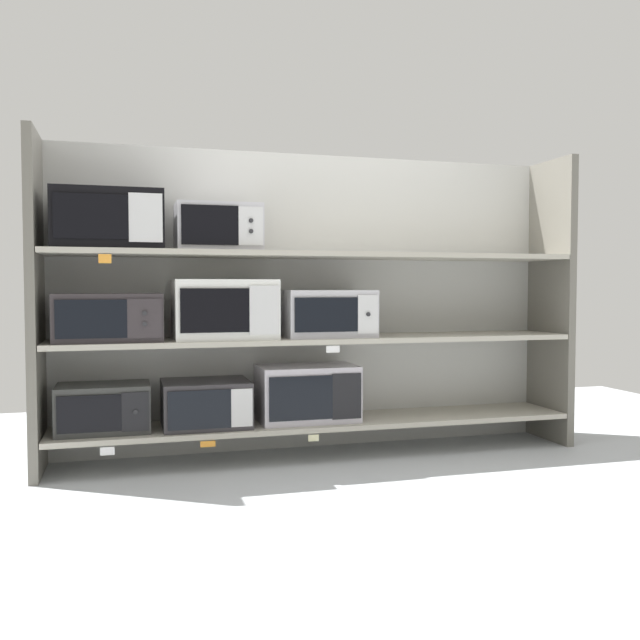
{
  "coord_description": "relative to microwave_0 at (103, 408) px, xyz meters",
  "views": [
    {
      "loc": [
        -1.12,
        -3.97,
        1.01
      ],
      "look_at": [
        0.0,
        0.0,
        0.81
      ],
      "focal_mm": 38.9,
      "sensor_mm": 36.0,
      "label": 1
    }
  ],
  "objects": [
    {
      "name": "ground",
      "position": [
        1.24,
        -1.0,
        -0.35
      ],
      "size": [
        7.1,
        6.0,
        0.02
      ],
      "primitive_type": "cube",
      "color": "#B2B7BC"
    },
    {
      "name": "back_panel",
      "position": [
        1.24,
        0.26,
        0.57
      ],
      "size": [
        3.3,
        0.04,
        1.83
      ],
      "primitive_type": "cube",
      "color": "#B2B2AD",
      "rests_on": "ground"
    },
    {
      "name": "upright_left",
      "position": [
        -0.34,
        0.0,
        0.57
      ],
      "size": [
        0.05,
        0.47,
        1.83
      ],
      "primitive_type": "cube",
      "color": "#68645B",
      "rests_on": "ground"
    },
    {
      "name": "upright_right",
      "position": [
        2.82,
        0.0,
        0.57
      ],
      "size": [
        0.05,
        0.47,
        1.83
      ],
      "primitive_type": "cube",
      "color": "#68645B",
      "rests_on": "ground"
    },
    {
      "name": "shelf_0",
      "position": [
        1.24,
        0.0,
        -0.15
      ],
      "size": [
        3.1,
        0.47,
        0.03
      ],
      "primitive_type": "cube",
      "color": "#ADA899",
      "rests_on": "ground"
    },
    {
      "name": "microwave_0",
      "position": [
        0.0,
        0.0,
        0.0
      ],
      "size": [
        0.5,
        0.34,
        0.26
      ],
      "color": "#333432",
      "rests_on": "shelf_0"
    },
    {
      "name": "microwave_1",
      "position": [
        0.56,
        -0.0,
        -0.0
      ],
      "size": [
        0.49,
        0.4,
        0.26
      ],
      "color": "#2F2C2F",
      "rests_on": "shelf_0"
    },
    {
      "name": "microwave_2",
      "position": [
        1.16,
        -0.0,
        0.03
      ],
      "size": [
        0.58,
        0.36,
        0.33
      ],
      "color": "#BFB8C2",
      "rests_on": "shelf_0"
    },
    {
      "name": "price_tag_0",
      "position": [
        0.02,
        -0.23,
        -0.19
      ],
      "size": [
        0.07,
        0.0,
        0.04
      ],
      "primitive_type": "cube",
      "color": "white"
    },
    {
      "name": "price_tag_1",
      "position": [
        0.54,
        -0.23,
        -0.18
      ],
      "size": [
        0.08,
        0.0,
        0.03
      ],
      "primitive_type": "cube",
      "color": "orange"
    },
    {
      "name": "price_tag_2",
      "position": [
        1.14,
        -0.23,
        -0.18
      ],
      "size": [
        0.06,
        0.0,
        0.04
      ],
      "primitive_type": "cube",
      "color": "beige"
    },
    {
      "name": "shelf_1",
      "position": [
        1.24,
        0.0,
        0.35
      ],
      "size": [
        3.1,
        0.47,
        0.03
      ],
      "primitive_type": "cube",
      "color": "#ADA899"
    },
    {
      "name": "microwave_3",
      "position": [
        0.04,
        -0.0,
        0.5
      ],
      "size": [
        0.57,
        0.42,
        0.26
      ],
      "color": "#2F2A2C",
      "rests_on": "shelf_1"
    },
    {
      "name": "microwave_4",
      "position": [
        0.67,
        0.0,
        0.54
      ],
      "size": [
        0.57,
        0.41,
        0.34
      ],
      "color": "white",
      "rests_on": "shelf_1"
    },
    {
      "name": "microwave_5",
      "position": [
        1.28,
        0.0,
        0.51
      ],
      "size": [
        0.53,
        0.39,
        0.28
      ],
      "color": "#BDBBC1",
      "rests_on": "shelf_1"
    },
    {
      "name": "price_tag_3",
      "position": [
        1.25,
        -0.23,
        0.31
      ],
      "size": [
        0.08,
        0.0,
        0.04
      ],
      "primitive_type": "cube",
      "color": "white"
    },
    {
      "name": "shelf_2",
      "position": [
        1.24,
        0.0,
        0.85
      ],
      "size": [
        3.1,
        0.47,
        0.03
      ],
      "primitive_type": "cube",
      "color": "#ADA899"
    },
    {
      "name": "microwave_6",
      "position": [
        0.04,
        0.0,
        1.03
      ],
      "size": [
        0.58,
        0.42,
        0.32
      ],
      "color": "black",
      "rests_on": "shelf_2"
    },
    {
      "name": "microwave_7",
      "position": [
        0.64,
        -0.0,
        1.0
      ],
      "size": [
        0.48,
        0.34,
        0.27
      ],
      "color": "#B8B7BD",
      "rests_on": "shelf_2"
    },
    {
      "name": "price_tag_4",
      "position": [
        0.03,
        -0.23,
        0.81
      ],
      "size": [
        0.06,
        0.0,
        0.05
      ],
      "primitive_type": "cube",
      "color": "orange"
    }
  ]
}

